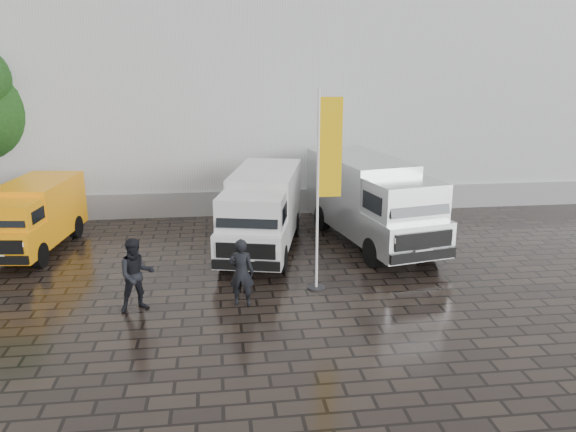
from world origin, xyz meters
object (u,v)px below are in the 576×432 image
Objects in this scene: wheelie_bin at (417,200)px; van_white at (262,213)px; van_yellow at (32,218)px; person_tent at (137,275)px; van_silver at (371,203)px; flagpole at (325,180)px; person_front at (241,272)px.

van_white is at bearing -148.62° from wheelie_bin.
van_yellow is 6.47m from person_tent.
person_tent is at bearing -159.87° from van_silver.
van_silver is at bearing 13.59° from person_tent.
person_tent is (-7.26, -4.50, -0.48)m from van_silver.
flagpole reaches higher than person_tent.
van_yellow is 4.80× the size of wheelie_bin.
van_silver is 1.21× the size of flagpole.
wheelie_bin is at bearing -120.19° from person_front.
wheelie_bin is at bearing 54.11° from flagpole.
van_white is 5.47m from person_tent.
van_silver is 4.68m from flagpole.
flagpole is at bearing -147.19° from person_front.
van_white reaches higher than wheelie_bin.
van_white is at bearing 173.09° from van_silver.
van_white is 4.07m from flagpole.
van_yellow is 10.07m from flagpole.
person_tent is (-10.27, -8.22, 0.44)m from wheelie_bin.
van_yellow is at bearing -167.03° from wheelie_bin.
van_yellow is at bearing -173.31° from van_white.
flagpole is (8.90, -4.28, 1.96)m from van_yellow.
person_tent reaches higher than wheelie_bin.
van_yellow is 0.81× the size of van_white.
van_silver is at bearing -128.41° from wheelie_bin.
flagpole is at bearing -8.87° from person_tent.
person_front is at bearing -18.95° from person_tent.
wheelie_bin is 0.53× the size of person_tent.
van_silver is at bearing 57.53° from flagpole.
wheelie_bin is (14.26, 3.13, -0.61)m from van_yellow.
van_yellow is 2.55× the size of person_tent.
person_tent is at bearing -170.67° from flagpole.
van_silver is 3.49× the size of person_tent.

